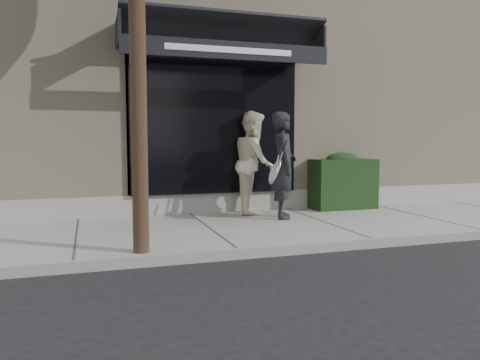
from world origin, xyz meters
name	(u,v)px	position (x,y,z in m)	size (l,w,h in m)	color
ground	(322,228)	(0.00, 0.00, 0.00)	(80.00, 80.00, 0.00)	black
sidewalk	(322,224)	(0.00, 0.00, 0.06)	(20.00, 3.00, 0.12)	gray
curb	(374,243)	(0.00, -1.55, 0.07)	(20.00, 0.10, 0.14)	gray
building_facade	(236,94)	(-0.01, 4.96, 2.74)	(14.30, 8.04, 5.64)	#C2B194
hedge	(342,182)	(1.10, 1.25, 0.66)	(1.30, 0.70, 1.14)	black
pedestrian_front	(283,165)	(-0.52, 0.49, 1.06)	(0.76, 0.92, 1.89)	black
pedestrian_back	(254,162)	(-0.82, 1.20, 1.08)	(0.97, 1.11, 1.93)	beige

